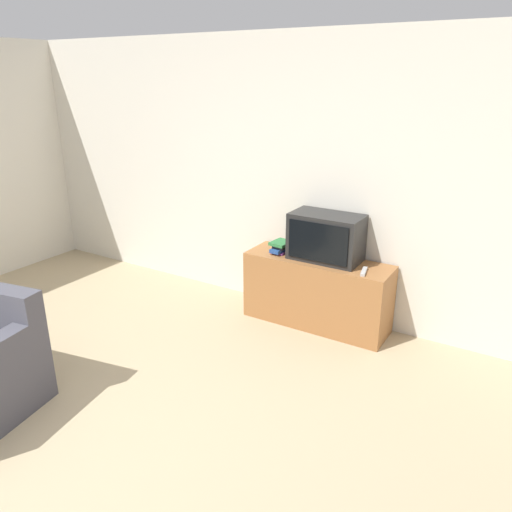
# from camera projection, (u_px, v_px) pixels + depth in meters

# --- Properties ---
(ground_plane) EXTENTS (14.00, 14.00, 0.00)m
(ground_plane) POSITION_uv_depth(u_px,v_px,m) (3.00, 487.00, 2.86)
(ground_plane) COLOR tan
(wall_back) EXTENTS (9.00, 0.06, 2.60)m
(wall_back) POSITION_uv_depth(u_px,v_px,m) (269.00, 176.00, 4.84)
(wall_back) COLOR silver
(wall_back) RESTS_ON ground_plane
(tv_stand) EXTENTS (1.35, 0.43, 0.65)m
(tv_stand) POSITION_uv_depth(u_px,v_px,m) (317.00, 292.00, 4.64)
(tv_stand) COLOR #9E6638
(tv_stand) RESTS_ON ground_plane
(television) EXTENTS (0.64, 0.36, 0.42)m
(television) POSITION_uv_depth(u_px,v_px,m) (326.00, 237.00, 4.45)
(television) COLOR black
(television) RESTS_ON tv_stand
(book_stack) EXTENTS (0.18, 0.22, 0.11)m
(book_stack) POSITION_uv_depth(u_px,v_px,m) (281.00, 247.00, 4.68)
(book_stack) COLOR #7A3884
(book_stack) RESTS_ON tv_stand
(remote_on_stand) EXTENTS (0.07, 0.19, 0.02)m
(remote_on_stand) POSITION_uv_depth(u_px,v_px,m) (364.00, 271.00, 4.22)
(remote_on_stand) COLOR #B7B7B7
(remote_on_stand) RESTS_ON tv_stand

